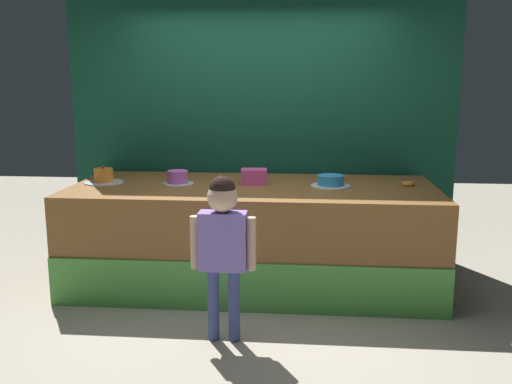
{
  "coord_description": "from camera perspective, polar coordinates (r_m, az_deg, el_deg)",
  "views": [
    {
      "loc": [
        0.46,
        -4.17,
        1.81
      ],
      "look_at": [
        0.05,
        0.4,
        0.9
      ],
      "focal_mm": 39.27,
      "sensor_mm": 36.0,
      "label": 1
    }
  ],
  "objects": [
    {
      "name": "child_figure",
      "position": [
        3.85,
        -3.39,
        -4.48
      ],
      "size": [
        0.46,
        0.21,
        1.18
      ],
      "color": "#3F4C8C",
      "rests_on": "ground_plane"
    },
    {
      "name": "cake_center",
      "position": [
        5.06,
        -7.97,
        1.43
      ],
      "size": [
        0.28,
        0.28,
        0.12
      ],
      "color": "silver",
      "rests_on": "stage_platform"
    },
    {
      "name": "stage_platform",
      "position": [
        5.05,
        -0.29,
        -4.39
      ],
      "size": [
        3.21,
        1.37,
        0.9
      ],
      "color": "brown",
      "rests_on": "ground_plane"
    },
    {
      "name": "cake_left",
      "position": [
        5.25,
        -15.26,
        1.49
      ],
      "size": [
        0.35,
        0.35,
        0.16
      ],
      "color": "silver",
      "rests_on": "stage_platform"
    },
    {
      "name": "donut",
      "position": [
        5.12,
        15.21,
        0.83
      ],
      "size": [
        0.11,
        0.11,
        0.04
      ],
      "primitive_type": "torus",
      "color": "orange",
      "rests_on": "stage_platform"
    },
    {
      "name": "cake_right",
      "position": [
        4.95,
        7.62,
        1.09
      ],
      "size": [
        0.35,
        0.35,
        0.1
      ],
      "color": "white",
      "rests_on": "stage_platform"
    },
    {
      "name": "ground_plane",
      "position": [
        4.57,
        -1.09,
        -12.08
      ],
      "size": [
        12.0,
        12.0,
        0.0
      ],
      "primitive_type": "plane",
      "color": "#BCB29E"
    },
    {
      "name": "pink_box",
      "position": [
        5.01,
        -0.21,
        1.59
      ],
      "size": [
        0.24,
        0.18,
        0.14
      ],
      "primitive_type": "cube",
      "rotation": [
        0.0,
        0.0,
        0.07
      ],
      "color": "#E452A5",
      "rests_on": "stage_platform"
    },
    {
      "name": "curtain_backdrop",
      "position": [
        5.64,
        0.46,
        8.46
      ],
      "size": [
        3.84,
        0.08,
        3.07
      ],
      "primitive_type": "cube",
      "color": "#144C38",
      "rests_on": "ground_plane"
    }
  ]
}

